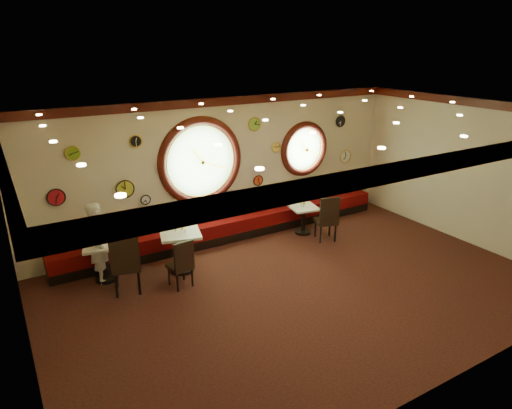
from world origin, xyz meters
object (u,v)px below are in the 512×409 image
(waiter, at_px, (100,242))
(chair_c, at_px, (328,216))
(condiment_c_pepper, at_px, (303,205))
(chair_a, at_px, (125,259))
(condiment_a_bottle, at_px, (107,237))
(table_a, at_px, (104,257))
(condiment_a_pepper, at_px, (104,240))
(condiment_c_bottle, at_px, (304,201))
(condiment_b_pepper, at_px, (185,231))
(condiment_b_salt, at_px, (175,228))
(condiment_a_salt, at_px, (97,242))
(table_b, at_px, (181,246))
(condiment_c_salt, at_px, (301,204))
(table_c, at_px, (303,217))
(chair_b, at_px, (182,261))
(condiment_b_bottle, at_px, (182,226))

(waiter, bearing_deg, chair_c, -87.42)
(condiment_c_pepper, bearing_deg, chair_a, -171.95)
(condiment_c_pepper, bearing_deg, chair_c, -71.44)
(chair_c, xyz_separation_m, condiment_a_bottle, (-4.66, 0.82, 0.22))
(waiter, bearing_deg, table_a, -91.50)
(condiment_a_pepper, bearing_deg, condiment_c_bottle, -0.02)
(condiment_a_bottle, bearing_deg, table_a, -149.40)
(chair_c, distance_m, condiment_b_pepper, 3.34)
(table_a, bearing_deg, condiment_b_salt, -13.55)
(condiment_a_salt, xyz_separation_m, condiment_a_bottle, (0.21, 0.04, 0.03))
(condiment_a_pepper, bearing_deg, table_b, -16.80)
(table_b, xyz_separation_m, condiment_b_pepper, (0.07, -0.09, 0.35))
(condiment_a_salt, relative_size, condiment_c_salt, 0.80)
(condiment_b_salt, bearing_deg, chair_a, -159.66)
(condiment_a_salt, height_order, condiment_a_pepper, condiment_a_pepper)
(condiment_b_pepper, xyz_separation_m, waiter, (-1.51, 0.50, -0.09))
(table_c, relative_size, condiment_b_salt, 6.23)
(table_a, relative_size, waiter, 0.53)
(condiment_c_pepper, distance_m, condiment_c_bottle, 0.17)
(chair_b, xyz_separation_m, condiment_c_bottle, (3.52, 1.04, 0.21))
(condiment_a_pepper, bearing_deg, condiment_c_pepper, -1.60)
(condiment_a_bottle, bearing_deg, condiment_c_pepper, -2.37)
(table_a, height_order, table_c, table_a)
(chair_b, height_order, condiment_c_salt, chair_b)
(chair_b, bearing_deg, condiment_c_salt, 7.29)
(table_b, bearing_deg, chair_b, -110.16)
(chair_b, height_order, condiment_c_bottle, chair_b)
(condiment_b_bottle, xyz_separation_m, waiter, (-1.52, 0.31, -0.12))
(condiment_a_pepper, height_order, waiter, waiter)
(condiment_b_salt, bearing_deg, condiment_c_pepper, 3.60)
(table_a, relative_size, condiment_a_salt, 9.61)
(table_b, bearing_deg, condiment_c_pepper, 5.07)
(chair_a, bearing_deg, condiment_c_pepper, 22.45)
(chair_b, bearing_deg, chair_a, 153.27)
(chair_c, distance_m, waiter, 4.89)
(condiment_b_pepper, bearing_deg, waiter, 161.63)
(condiment_a_salt, height_order, condiment_c_bottle, condiment_c_bottle)
(table_b, relative_size, condiment_c_salt, 8.60)
(condiment_c_salt, distance_m, condiment_b_bottle, 3.10)
(condiment_b_pepper, bearing_deg, condiment_c_pepper, 6.90)
(table_a, relative_size, chair_c, 1.26)
(table_c, height_order, condiment_b_salt, condiment_b_salt)
(condiment_a_salt, height_order, condiment_b_pepper, condiment_b_pepper)
(chair_a, height_order, condiment_b_pepper, chair_a)
(table_a, xyz_separation_m, table_c, (4.59, -0.10, -0.06))
(chair_a, bearing_deg, waiter, 123.87)
(table_a, distance_m, chair_a, 0.79)
(condiment_c_pepper, relative_size, waiter, 0.06)
(table_c, height_order, condiment_c_salt, condiment_c_salt)
(condiment_c_pepper, bearing_deg, condiment_b_salt, -176.40)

